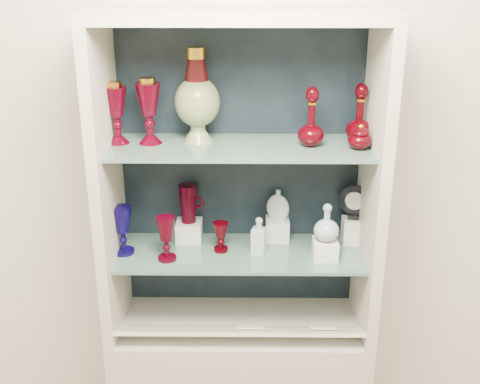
{
  "coord_description": "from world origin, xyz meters",
  "views": [
    {
      "loc": [
        0.02,
        -0.51,
        2.08
      ],
      "look_at": [
        0.0,
        1.53,
        1.3
      ],
      "focal_mm": 45.0,
      "sensor_mm": 36.0,
      "label": 1
    }
  ],
  "objects_px": {
    "ruby_decanter_a": "(312,113)",
    "ruby_goblet_tall": "(166,239)",
    "pedestal_lamp_right": "(149,111)",
    "ruby_goblet_small": "(221,237)",
    "flat_flask": "(278,204)",
    "ruby_decanter_b": "(360,111)",
    "ruby_pitcher": "(188,203)",
    "enamel_urn": "(197,95)",
    "clear_square_bottle": "(259,235)",
    "pedestal_lamp_left": "(116,113)",
    "cobalt_goblet": "(123,230)",
    "lidded_bowl": "(360,136)",
    "cameo_medallion": "(355,202)",
    "clear_round_decanter": "(327,223)"
  },
  "relations": [
    {
      "from": "ruby_decanter_a",
      "to": "ruby_goblet_tall",
      "type": "bearing_deg",
      "value": -172.73
    },
    {
      "from": "pedestal_lamp_right",
      "to": "ruby_goblet_small",
      "type": "xyz_separation_m",
      "value": [
        0.25,
        -0.03,
        -0.48
      ]
    },
    {
      "from": "ruby_goblet_tall",
      "to": "flat_flask",
      "type": "height_order",
      "value": "flat_flask"
    },
    {
      "from": "pedestal_lamp_right",
      "to": "ruby_decanter_b",
      "type": "bearing_deg",
      "value": 2.08
    },
    {
      "from": "ruby_decanter_b",
      "to": "ruby_pitcher",
      "type": "distance_m",
      "value": 0.74
    },
    {
      "from": "ruby_goblet_small",
      "to": "flat_flask",
      "type": "xyz_separation_m",
      "value": [
        0.22,
        0.1,
        0.09
      ]
    },
    {
      "from": "enamel_urn",
      "to": "ruby_pitcher",
      "type": "distance_m",
      "value": 0.44
    },
    {
      "from": "clear_square_bottle",
      "to": "ruby_decanter_a",
      "type": "bearing_deg",
      "value": 3.18
    },
    {
      "from": "pedestal_lamp_left",
      "to": "enamel_urn",
      "type": "distance_m",
      "value": 0.29
    },
    {
      "from": "enamel_urn",
      "to": "ruby_pitcher",
      "type": "height_order",
      "value": "enamel_urn"
    },
    {
      "from": "pedestal_lamp_left",
      "to": "cobalt_goblet",
      "type": "relative_size",
      "value": 1.19
    },
    {
      "from": "lidded_bowl",
      "to": "ruby_pitcher",
      "type": "bearing_deg",
      "value": 167.59
    },
    {
      "from": "ruby_decanter_b",
      "to": "flat_flask",
      "type": "distance_m",
      "value": 0.48
    },
    {
      "from": "pedestal_lamp_right",
      "to": "cameo_medallion",
      "type": "bearing_deg",
      "value": 4.37
    },
    {
      "from": "ruby_decanter_b",
      "to": "clear_round_decanter",
      "type": "distance_m",
      "value": 0.42
    },
    {
      "from": "ruby_pitcher",
      "to": "cameo_medallion",
      "type": "relative_size",
      "value": 1.09
    },
    {
      "from": "enamel_urn",
      "to": "clear_round_decanter",
      "type": "relative_size",
      "value": 2.41
    },
    {
      "from": "clear_round_decanter",
      "to": "ruby_pitcher",
      "type": "bearing_deg",
      "value": 164.16
    },
    {
      "from": "ruby_decanter_a",
      "to": "pedestal_lamp_left",
      "type": "bearing_deg",
      "value": 177.42
    },
    {
      "from": "ruby_decanter_b",
      "to": "lidded_bowl",
      "type": "distance_m",
      "value": 0.12
    },
    {
      "from": "clear_square_bottle",
      "to": "flat_flask",
      "type": "relative_size",
      "value": 1.17
    },
    {
      "from": "ruby_decanter_b",
      "to": "ruby_goblet_small",
      "type": "relative_size",
      "value": 1.95
    },
    {
      "from": "ruby_decanter_b",
      "to": "lidded_bowl",
      "type": "height_order",
      "value": "ruby_decanter_b"
    },
    {
      "from": "flat_flask",
      "to": "cameo_medallion",
      "type": "height_order",
      "value": "cameo_medallion"
    },
    {
      "from": "ruby_goblet_small",
      "to": "cameo_medallion",
      "type": "distance_m",
      "value": 0.53
    },
    {
      "from": "lidded_bowl",
      "to": "cameo_medallion",
      "type": "bearing_deg",
      "value": 79.67
    },
    {
      "from": "ruby_decanter_a",
      "to": "lidded_bowl",
      "type": "height_order",
      "value": "ruby_decanter_a"
    },
    {
      "from": "ruby_goblet_tall",
      "to": "flat_flask",
      "type": "distance_m",
      "value": 0.46
    },
    {
      "from": "cobalt_goblet",
      "to": "lidded_bowl",
      "type": "bearing_deg",
      "value": -1.45
    },
    {
      "from": "ruby_decanter_a",
      "to": "flat_flask",
      "type": "height_order",
      "value": "ruby_decanter_a"
    },
    {
      "from": "enamel_urn",
      "to": "ruby_decanter_a",
      "type": "xyz_separation_m",
      "value": [
        0.4,
        -0.06,
        -0.05
      ]
    },
    {
      "from": "ruby_pitcher",
      "to": "clear_round_decanter",
      "type": "distance_m",
      "value": 0.54
    },
    {
      "from": "ruby_goblet_small",
      "to": "clear_round_decanter",
      "type": "bearing_deg",
      "value": -7.74
    },
    {
      "from": "ruby_decanter_b",
      "to": "clear_round_decanter",
      "type": "height_order",
      "value": "ruby_decanter_b"
    },
    {
      "from": "ruby_goblet_tall",
      "to": "ruby_goblet_small",
      "type": "xyz_separation_m",
      "value": [
        0.2,
        0.07,
        -0.03
      ]
    },
    {
      "from": "clear_round_decanter",
      "to": "cameo_medallion",
      "type": "xyz_separation_m",
      "value": [
        0.12,
        0.14,
        0.03
      ]
    },
    {
      "from": "pedestal_lamp_right",
      "to": "flat_flask",
      "type": "height_order",
      "value": "pedestal_lamp_right"
    },
    {
      "from": "ruby_goblet_tall",
      "to": "ruby_goblet_small",
      "type": "height_order",
      "value": "ruby_goblet_tall"
    },
    {
      "from": "ruby_pitcher",
      "to": "cameo_medallion",
      "type": "xyz_separation_m",
      "value": [
        0.64,
        -0.01,
        0.01
      ]
    },
    {
      "from": "pedestal_lamp_right",
      "to": "ruby_decanter_b",
      "type": "relative_size",
      "value": 1.04
    },
    {
      "from": "ruby_goblet_small",
      "to": "pedestal_lamp_right",
      "type": "bearing_deg",
      "value": 174.3
    },
    {
      "from": "ruby_goblet_tall",
      "to": "clear_square_bottle",
      "type": "bearing_deg",
      "value": 9.4
    },
    {
      "from": "pedestal_lamp_left",
      "to": "ruby_decanter_a",
      "type": "height_order",
      "value": "ruby_decanter_a"
    },
    {
      "from": "lidded_bowl",
      "to": "clear_square_bottle",
      "type": "bearing_deg",
      "value": 175.8
    },
    {
      "from": "clear_square_bottle",
      "to": "flat_flask",
      "type": "height_order",
      "value": "flat_flask"
    },
    {
      "from": "pedestal_lamp_left",
      "to": "lidded_bowl",
      "type": "distance_m",
      "value": 0.86
    },
    {
      "from": "enamel_urn",
      "to": "cobalt_goblet",
      "type": "distance_m",
      "value": 0.58
    },
    {
      "from": "lidded_bowl",
      "to": "ruby_goblet_tall",
      "type": "xyz_separation_m",
      "value": [
        -0.69,
        -0.03,
        -0.38
      ]
    },
    {
      "from": "pedestal_lamp_right",
      "to": "ruby_goblet_tall",
      "type": "bearing_deg",
      "value": -61.11
    },
    {
      "from": "ruby_goblet_tall",
      "to": "flat_flask",
      "type": "xyz_separation_m",
      "value": [
        0.42,
        0.17,
        0.07
      ]
    }
  ]
}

